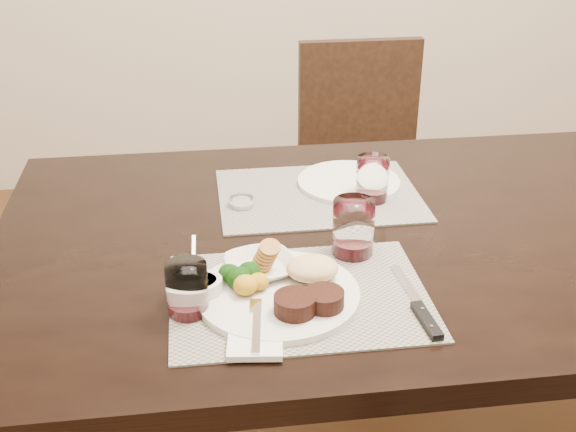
{
  "coord_description": "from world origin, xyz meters",
  "views": [
    {
      "loc": [
        -0.56,
        -1.31,
        1.47
      ],
      "look_at": [
        -0.39,
        -0.05,
        0.82
      ],
      "focal_mm": 45.0,
      "sensor_mm": 36.0,
      "label": 1
    }
  ],
  "objects": [
    {
      "name": "dining_table",
      "position": [
        0.0,
        0.0,
        0.67
      ],
      "size": [
        2.0,
        1.0,
        0.75
      ],
      "color": "black",
      "rests_on": "ground"
    },
    {
      "name": "chair_far",
      "position": [
        0.0,
        0.93,
        0.5
      ],
      "size": [
        0.42,
        0.42,
        0.9
      ],
      "color": "black",
      "rests_on": "ground"
    },
    {
      "name": "placemat_near",
      "position": [
        -0.4,
        -0.23,
        0.75
      ],
      "size": [
        0.46,
        0.34,
        0.0
      ],
      "primitive_type": "cube",
      "color": "gray",
      "rests_on": "dining_table"
    },
    {
      "name": "placemat_far",
      "position": [
        -0.29,
        0.18,
        0.75
      ],
      "size": [
        0.46,
        0.34,
        0.0
      ],
      "primitive_type": "cube",
      "color": "gray",
      "rests_on": "dining_table"
    },
    {
      "name": "dinner_plate",
      "position": [
        -0.42,
        -0.24,
        0.77
      ],
      "size": [
        0.29,
        0.29,
        0.05
      ],
      "rotation": [
        0.0,
        0.0,
        0.14
      ],
      "color": "silver",
      "rests_on": "placemat_near"
    },
    {
      "name": "napkin_fork",
      "position": [
        -0.49,
        -0.33,
        0.76
      ],
      "size": [
        0.11,
        0.17,
        0.02
      ],
      "rotation": [
        0.0,
        0.0,
        -0.12
      ],
      "color": "white",
      "rests_on": "placemat_near"
    },
    {
      "name": "steak_knife",
      "position": [
        -0.2,
        -0.32,
        0.76
      ],
      "size": [
        0.03,
        0.24,
        0.01
      ],
      "rotation": [
        0.0,
        0.0,
        0.07
      ],
      "color": "silver",
      "rests_on": "placemat_near"
    },
    {
      "name": "cracker_bowl",
      "position": [
        -0.46,
        -0.16,
        0.77
      ],
      "size": [
        0.15,
        0.15,
        0.06
      ],
      "rotation": [
        0.0,
        0.0,
        0.21
      ],
      "color": "silver",
      "rests_on": "placemat_near"
    },
    {
      "name": "sauce_ramekin",
      "position": [
        -0.58,
        -0.22,
        0.78
      ],
      "size": [
        0.1,
        0.14,
        0.08
      ],
      "rotation": [
        0.0,
        0.0,
        -0.07
      ],
      "color": "silver",
      "rests_on": "placemat_near"
    },
    {
      "name": "wine_glass_near",
      "position": [
        -0.27,
        -0.1,
        0.8
      ],
      "size": [
        0.08,
        0.08,
        0.11
      ],
      "rotation": [
        0.0,
        0.0,
        -0.01
      ],
      "color": "white",
      "rests_on": "placemat_near"
    },
    {
      "name": "far_plate",
      "position": [
        -0.21,
        0.23,
        0.76
      ],
      "size": [
        0.24,
        0.24,
        0.01
      ],
      "primitive_type": "cylinder",
      "color": "silver",
      "rests_on": "placemat_far"
    },
    {
      "name": "wine_glass_far",
      "position": [
        -0.18,
        0.14,
        0.8
      ],
      "size": [
        0.07,
        0.07,
        0.1
      ],
      "rotation": [
        0.0,
        0.0,
        0.35
      ],
      "color": "white",
      "rests_on": "placemat_far"
    },
    {
      "name": "wine_glass_side",
      "position": [
        -0.6,
        -0.26,
        0.79
      ],
      "size": [
        0.07,
        0.07,
        0.1
      ],
      "rotation": [
        0.0,
        0.0,
        -0.02
      ],
      "color": "white",
      "rests_on": "dining_table"
    },
    {
      "name": "salt_cellar",
      "position": [
        -0.47,
        0.14,
        0.76
      ],
      "size": [
        0.05,
        0.05,
        0.02
      ],
      "rotation": [
        0.0,
        0.0,
        -0.3
      ],
      "color": "white",
      "rests_on": "dining_table"
    }
  ]
}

